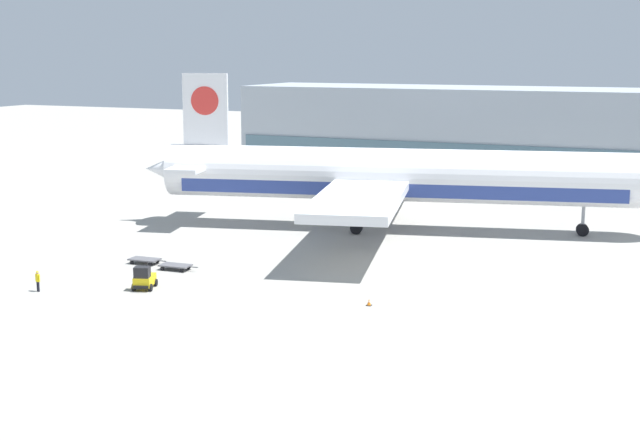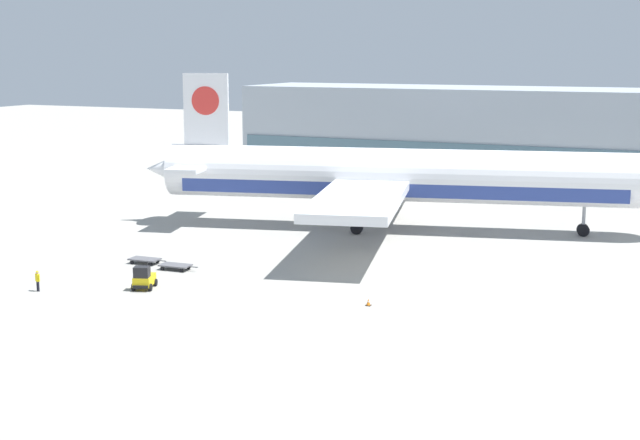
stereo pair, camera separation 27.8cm
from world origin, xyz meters
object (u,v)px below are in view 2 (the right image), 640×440
object	(u,v)px
baggage_dolly_second	(176,266)
ground_crew_near	(38,279)
baggage_dolly_lead	(145,259)
baggage_tug_mid	(144,279)
airplane_main	(392,177)
traffic_cone_near	(368,302)

from	to	relation	value
baggage_dolly_second	ground_crew_near	xyz separation A→B (m)	(-6.30, -10.80, 0.63)
baggage_dolly_lead	baggage_tug_mid	bearing A→B (deg)	-58.18
airplane_main	ground_crew_near	size ratio (longest dim) A/B	32.83
airplane_main	baggage_dolly_second	distance (m)	28.59
airplane_main	traffic_cone_near	distance (m)	31.03
baggage_tug_mid	traffic_cone_near	world-z (taller)	baggage_tug_mid
ground_crew_near	baggage_dolly_second	bearing A→B (deg)	79.42
baggage_dolly_lead	ground_crew_near	size ratio (longest dim) A/B	2.14
baggage_tug_mid	ground_crew_near	world-z (taller)	baggage_tug_mid
baggage_dolly_second	traffic_cone_near	world-z (taller)	traffic_cone_near
airplane_main	traffic_cone_near	world-z (taller)	airplane_main
airplane_main	baggage_dolly_second	bearing A→B (deg)	-127.66
baggage_dolly_second	ground_crew_near	size ratio (longest dim) A/B	2.14
baggage_dolly_second	ground_crew_near	world-z (taller)	ground_crew_near
baggage_tug_mid	traffic_cone_near	distance (m)	19.05
airplane_main	ground_crew_near	distance (m)	40.80
ground_crew_near	airplane_main	bearing A→B (deg)	83.56
baggage_dolly_lead	baggage_dolly_second	size ratio (longest dim) A/B	1.00
baggage_dolly_lead	ground_crew_near	distance (m)	11.93
baggage_dolly_lead	ground_crew_near	xyz separation A→B (m)	(-2.37, -11.67, 0.63)
ground_crew_near	traffic_cone_near	distance (m)	27.27
ground_crew_near	traffic_cone_near	size ratio (longest dim) A/B	3.19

